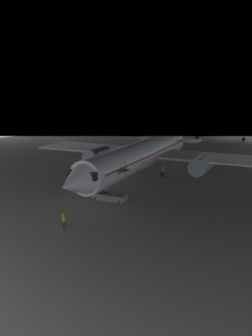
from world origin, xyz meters
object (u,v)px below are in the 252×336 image
(crew_worker_by_stairs, at_px, (88,191))
(boarding_stairs, at_px, (110,194))
(baggage_tug, at_px, (201,169))
(airplane_distant, at_px, (208,126))
(crew_worker_near_nose, at_px, (64,220))
(airplane_main, at_px, (141,155))

(crew_worker_by_stairs, bearing_deg, boarding_stairs, 36.31)
(crew_worker_by_stairs, bearing_deg, baggage_tug, 88.53)
(airplane_distant, relative_size, baggage_tug, 13.54)
(crew_worker_near_nose, distance_m, airplane_distant, 66.75)
(boarding_stairs, bearing_deg, airplane_main, 117.27)
(crew_worker_near_nose, xyz_separation_m, airplane_distant, (-28.90, 60.13, 2.34))
(baggage_tug, bearing_deg, airplane_distant, 125.97)
(airplane_distant, bearing_deg, crew_worker_by_stairs, -67.13)
(airplane_main, distance_m, crew_worker_near_nose, 21.34)
(airplane_main, bearing_deg, boarding_stairs, -62.73)
(airplane_main, xyz_separation_m, crew_worker_near_nose, (9.50, -18.92, -2.65))
(boarding_stairs, bearing_deg, crew_worker_near_nose, -63.97)
(crew_worker_near_nose, distance_m, baggage_tug, 29.53)
(airplane_main, distance_m, baggage_tug, 10.91)
(airplane_distant, height_order, baggage_tug, airplane_distant)
(crew_worker_near_nose, height_order, airplane_distant, airplane_distant)
(crew_worker_by_stairs, height_order, baggage_tug, crew_worker_by_stairs)
(crew_worker_by_stairs, xyz_separation_m, airplane_distant, (-22.14, 52.49, 2.37))
(crew_worker_near_nose, xyz_separation_m, crew_worker_by_stairs, (-6.76, 7.64, -0.02))
(boarding_stairs, relative_size, airplane_distant, 0.15)
(boarding_stairs, relative_size, baggage_tug, 2.01)
(airplane_main, distance_m, airplane_distant, 45.54)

